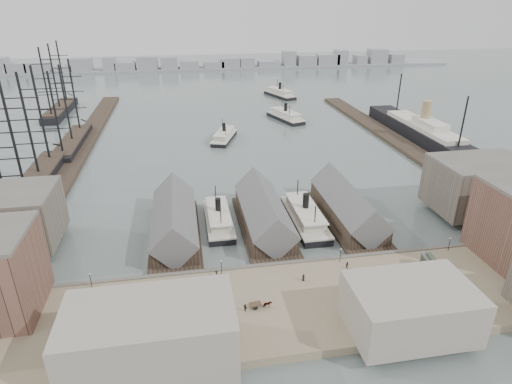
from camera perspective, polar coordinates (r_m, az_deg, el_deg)
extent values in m
plane|color=#546160|center=(114.30, 2.65, -8.91)|extent=(900.00, 900.00, 0.00)
cube|color=#847559|center=(98.09, 5.27, -14.74)|extent=(180.00, 30.00, 2.00)
cube|color=#59544C|center=(109.46, 3.26, -9.88)|extent=(180.00, 1.20, 2.30)
cube|color=#2D231C|center=(207.89, -22.48, 5.23)|extent=(10.00, 220.00, 1.60)
cube|color=#2D231C|center=(217.41, 17.90, 6.71)|extent=(10.00, 180.00, 1.60)
cube|color=#2D231C|center=(125.56, -10.69, -5.72)|extent=(14.00, 42.00, 1.20)
cube|color=#2D231C|center=(124.93, -10.80, -4.26)|extent=(12.00, 36.00, 5.00)
cube|color=#59595B|center=(123.72, -10.89, -3.20)|extent=(12.60, 37.00, 12.60)
cube|color=#2D231C|center=(127.35, 1.10, -4.79)|extent=(14.00, 42.00, 1.20)
cube|color=#2D231C|center=(126.73, 1.03, -3.35)|extent=(12.00, 36.00, 5.00)
cube|color=#59595B|center=(125.54, 1.03, -2.30)|extent=(12.60, 37.00, 12.60)
cube|color=#2D231C|center=(134.26, 12.08, -3.74)|extent=(14.00, 42.00, 1.20)
cube|color=#2D231C|center=(133.67, 12.04, -2.37)|extent=(12.00, 36.00, 5.00)
cube|color=#59595B|center=(132.54, 12.14, -1.37)|extent=(12.60, 37.00, 12.60)
cube|color=#60564C|center=(132.44, -30.36, -3.13)|extent=(26.00, 20.00, 14.00)
cube|color=#60564C|center=(150.18, 27.60, 0.75)|extent=(28.00, 20.00, 15.00)
cube|color=gray|center=(92.62, 19.87, -14.35)|extent=(24.00, 16.00, 10.00)
cube|color=gray|center=(82.42, -13.85, -18.14)|extent=(30.00, 16.00, 12.00)
cylinder|color=black|center=(106.85, -21.16, -10.98)|extent=(0.16, 0.16, 3.60)
sphere|color=beige|center=(105.81, -21.32, -10.14)|extent=(0.44, 0.44, 0.44)
cylinder|color=black|center=(104.51, -4.64, -10.03)|extent=(0.16, 0.16, 3.60)
sphere|color=beige|center=(103.44, -4.68, -9.16)|extent=(0.44, 0.44, 0.44)
cylinder|color=black|center=(110.57, 11.18, -8.33)|extent=(0.16, 0.16, 3.60)
sphere|color=beige|center=(109.57, 11.26, -7.50)|extent=(0.44, 0.44, 0.44)
cylinder|color=black|center=(123.81, 24.36, -6.43)|extent=(0.16, 0.16, 3.60)
sphere|color=beige|center=(122.92, 24.52, -5.66)|extent=(0.44, 0.44, 0.44)
cube|color=gray|center=(437.87, -7.38, 16.18)|extent=(500.00, 40.00, 2.00)
cube|color=gray|center=(449.50, -29.16, 14.16)|extent=(17.36, 14.00, 10.23)
cube|color=gray|center=(444.34, -26.98, 14.50)|extent=(20.65, 14.00, 10.28)
cube|color=gray|center=(439.04, -24.18, 14.70)|extent=(14.71, 14.00, 7.23)
cube|color=gray|center=(435.29, -22.20, 15.35)|extent=(17.63, 14.00, 13.23)
cube|color=gray|center=(431.08, -18.91, 15.77)|extent=(10.74, 14.00, 13.58)
cube|color=gray|center=(429.67, -17.01, 15.65)|extent=(18.06, 14.00, 8.64)
cube|color=gray|center=(427.59, -14.30, 16.23)|extent=(18.55, 14.00, 13.29)
cube|color=gray|center=(426.79, -11.48, 16.41)|extent=(15.33, 14.00, 12.47)
cube|color=gray|center=(427.09, -8.89, 16.34)|extent=(17.56, 14.00, 8.72)
cube|color=gray|center=(428.37, -5.65, 16.46)|extent=(18.76, 14.00, 7.63)
cube|color=gray|center=(429.72, -3.46, 16.74)|extent=(17.61, 14.00, 10.35)
cube|color=gray|center=(431.90, -1.23, 16.81)|extent=(13.38, 14.00, 10.30)
cube|color=gray|center=(435.94, 1.70, 16.64)|extent=(20.73, 14.00, 6.75)
cube|color=gray|center=(439.83, 4.39, 17.23)|extent=(11.51, 14.00, 15.57)
cube|color=gray|center=(444.78, 6.70, 16.94)|extent=(18.17, 14.00, 11.26)
cube|color=gray|center=(451.34, 9.47, 16.93)|extent=(21.81, 14.00, 11.83)
cube|color=gray|center=(455.81, 11.21, 17.11)|extent=(11.12, 14.00, 15.50)
cube|color=gray|center=(463.81, 13.67, 16.70)|extent=(10.90, 14.00, 10.29)
cube|color=gray|center=(470.91, 15.84, 16.92)|extent=(17.95, 14.00, 15.72)
cube|color=gray|center=(480.04, 18.05, 16.47)|extent=(14.21, 14.00, 10.51)
cube|color=black|center=(130.57, -4.99, -3.98)|extent=(7.36, 25.75, 1.66)
cube|color=beige|center=(130.01, -5.01, -3.52)|extent=(7.73, 25.75, 0.46)
cube|color=beige|center=(129.41, -5.03, -3.02)|extent=(5.98, 18.39, 2.02)
cube|color=beige|center=(128.82, -5.06, -2.51)|extent=(6.44, 20.23, 0.37)
cylinder|color=black|center=(127.92, -5.09, -1.70)|extent=(1.66, 1.66, 4.14)
cylinder|color=black|center=(135.46, -5.41, -0.25)|extent=(0.28, 0.28, 5.52)
cylinder|color=black|center=(120.65, -4.72, -3.49)|extent=(0.28, 0.28, 5.52)
cube|color=black|center=(131.59, 6.52, -3.76)|extent=(8.30, 29.06, 1.87)
cube|color=beige|center=(130.96, 6.55, -3.24)|extent=(8.72, 29.06, 0.52)
cube|color=beige|center=(130.30, 6.58, -2.68)|extent=(6.75, 20.76, 2.28)
cube|color=beige|center=(129.64, 6.61, -2.11)|extent=(7.26, 22.83, 0.42)
cylinder|color=black|center=(128.64, 6.66, -1.20)|extent=(1.87, 1.87, 4.67)
cylinder|color=black|center=(136.85, 5.57, 0.39)|extent=(0.31, 0.31, 6.23)
cylinder|color=black|center=(120.79, 7.88, -3.17)|extent=(0.31, 0.31, 6.23)
cube|color=black|center=(208.82, -4.25, 7.13)|extent=(15.24, 25.92, 1.61)
cube|color=beige|center=(208.48, -4.26, 7.44)|extent=(15.57, 26.05, 0.45)
cube|color=beige|center=(208.12, -4.27, 7.77)|extent=(11.54, 18.76, 1.96)
cube|color=beige|center=(207.77, -4.28, 8.10)|extent=(12.57, 20.59, 0.36)
cylinder|color=black|center=(207.22, -4.30, 8.62)|extent=(1.61, 1.61, 4.02)
cylinder|color=black|center=(214.97, -4.53, 9.15)|extent=(0.27, 0.27, 5.35)
cylinder|color=black|center=(199.60, -4.05, 7.95)|extent=(0.27, 0.27, 5.35)
cube|color=black|center=(244.56, 3.93, 9.76)|extent=(16.79, 29.64, 1.83)
cube|color=beige|center=(244.23, 3.94, 10.06)|extent=(17.18, 29.77, 0.51)
cube|color=beige|center=(243.88, 3.95, 10.39)|extent=(12.75, 21.43, 2.24)
cube|color=beige|center=(243.53, 3.96, 10.71)|extent=(13.88, 23.52, 0.41)
cylinder|color=black|center=(243.01, 3.97, 11.23)|extent=(1.83, 1.83, 4.58)
cylinder|color=black|center=(251.74, 3.47, 11.66)|extent=(0.31, 0.31, 6.11)
cylinder|color=black|center=(234.42, 4.51, 10.66)|extent=(0.31, 0.31, 6.11)
cube|color=black|center=(304.87, 3.19, 12.74)|extent=(17.80, 30.21, 1.87)
cube|color=beige|center=(304.60, 3.19, 12.99)|extent=(18.19, 30.35, 0.52)
cube|color=beige|center=(304.31, 3.20, 13.25)|extent=(13.48, 21.86, 2.29)
cube|color=beige|center=(304.03, 3.21, 13.52)|extent=(14.69, 23.99, 0.42)
cylinder|color=black|center=(303.61, 3.22, 13.95)|extent=(1.87, 1.87, 4.68)
cylinder|color=black|center=(312.62, 2.82, 14.22)|extent=(0.31, 0.31, 6.24)
cylinder|color=black|center=(294.70, 3.63, 13.57)|extent=(0.31, 0.31, 6.24)
cube|color=black|center=(170.71, -27.52, 0.68)|extent=(9.81, 67.57, 3.92)
cube|color=#2D231C|center=(169.90, -27.67, 1.39)|extent=(9.26, 60.82, 0.65)
cylinder|color=black|center=(157.51, -29.66, 6.14)|extent=(0.87, 0.87, 37.06)
cylinder|color=black|center=(171.89, -28.11, 7.79)|extent=(0.87, 0.87, 37.06)
cylinder|color=black|center=(186.50, -26.80, 9.17)|extent=(0.87, 0.87, 37.06)
cube|color=black|center=(214.90, -23.23, 5.97)|extent=(8.99, 51.97, 3.60)
cube|color=#2D231C|center=(214.31, -23.32, 6.50)|extent=(8.50, 46.77, 0.60)
cylinder|color=black|center=(193.27, -25.18, 9.38)|extent=(0.80, 0.80, 33.98)
cylinder|color=black|center=(210.45, -24.05, 10.66)|extent=(0.80, 0.80, 33.98)
cylinder|color=black|center=(227.79, -23.09, 11.74)|extent=(0.80, 0.80, 33.98)
cube|color=black|center=(282.61, -24.64, 9.85)|extent=(9.65, 53.61, 3.86)
cube|color=#2D231C|center=(282.14, -24.72, 10.29)|extent=(9.11, 48.25, 0.64)
cylinder|color=black|center=(261.18, -26.30, 12.93)|extent=(0.86, 0.86, 36.46)
cylinder|color=black|center=(279.06, -25.35, 13.70)|extent=(0.86, 0.86, 36.46)
cylinder|color=black|center=(297.04, -24.50, 14.38)|extent=(0.86, 0.86, 36.46)
cube|color=black|center=(222.81, 21.30, 7.22)|extent=(12.97, 94.77, 5.99)
cube|color=beige|center=(221.77, 21.46, 8.21)|extent=(10.97, 54.87, 2.00)
cube|color=beige|center=(217.07, 22.21, 8.45)|extent=(7.98, 19.95, 2.99)
cylinder|color=tan|center=(220.11, 21.74, 9.94)|extent=(4.39, 4.39, 9.98)
cube|color=black|center=(112.42, 22.50, -10.19)|extent=(3.57, 9.72, 0.80)
cube|color=#2E3D2C|center=(111.52, 22.64, -9.47)|extent=(3.74, 10.23, 2.60)
cube|color=#59595B|center=(110.76, 22.76, -8.84)|extent=(3.98, 10.65, 0.30)
imported|color=black|center=(101.50, -19.36, -13.42)|extent=(1.74, 1.62, 1.64)
cube|color=#3F2D21|center=(101.53, -20.86, -13.62)|extent=(2.86, 2.03, 0.25)
cylinder|color=black|center=(101.17, -20.81, -14.01)|extent=(1.09, 0.32, 1.10)
cylinder|color=black|center=(102.30, -20.85, -13.54)|extent=(1.09, 0.32, 1.10)
imported|color=black|center=(94.99, 1.53, -14.78)|extent=(1.91, 1.05, 1.54)
cube|color=#3F2D21|center=(94.77, -0.09, -14.77)|extent=(2.77, 1.81, 0.25)
cylinder|color=black|center=(94.45, -0.07, -15.20)|extent=(1.10, 0.22, 1.10)
cylinder|color=black|center=(95.53, -0.11, -14.67)|extent=(1.10, 0.22, 1.10)
imported|color=black|center=(100.71, 17.86, -13.58)|extent=(1.61, 1.76, 1.47)
cube|color=#3F2D21|center=(100.09, 16.38, -13.50)|extent=(2.92, 2.18, 0.25)
cylinder|color=black|center=(99.76, 16.41, -13.91)|extent=(1.08, 0.39, 1.10)
cylinder|color=black|center=(100.85, 16.29, -13.42)|extent=(1.08, 0.39, 1.10)
imported|color=black|center=(106.86, -26.42, -12.63)|extent=(0.78, 0.82, 1.81)
imported|color=black|center=(92.57, -15.67, -17.05)|extent=(1.05, 0.99, 1.71)
imported|color=black|center=(104.15, -5.30, -10.82)|extent=(0.92, 1.24, 1.72)
imported|color=black|center=(94.06, -1.45, -15.16)|extent=(0.94, 1.08, 1.75)
imported|color=black|center=(103.15, 6.35, -11.26)|extent=(1.02, 0.93, 1.75)
imported|color=black|center=(102.70, 12.40, -11.97)|extent=(0.59, 0.70, 1.63)
imported|color=black|center=(109.13, 12.05, -9.49)|extent=(0.91, 1.02, 1.74)
imported|color=black|center=(108.57, 25.36, -11.79)|extent=(0.78, 1.20, 1.76)
imported|color=black|center=(117.94, 21.68, -8.03)|extent=(0.53, 1.09, 1.79)
imported|color=black|center=(94.71, -9.11, -15.18)|extent=(1.10, 0.99, 1.80)
imported|color=black|center=(99.80, -16.98, -13.78)|extent=(1.01, 1.00, 1.64)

